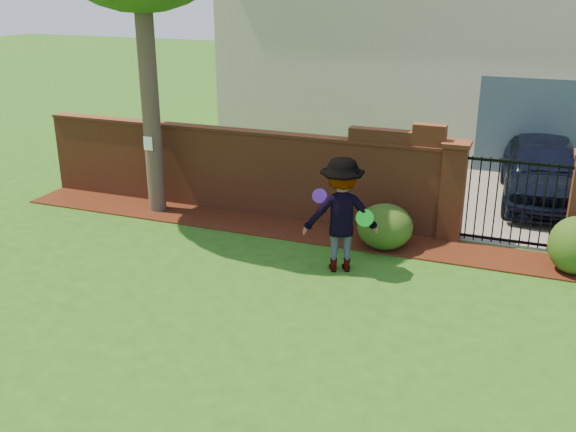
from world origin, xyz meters
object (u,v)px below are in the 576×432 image
at_px(frisbee_green, 365,218).
at_px(car, 544,173).
at_px(frisbee_purple, 320,196).
at_px(man, 341,216).

bearing_deg(frisbee_green, car, 60.57).
relative_size(car, frisbee_purple, 17.35).
xyz_separation_m(car, frisbee_green, (-2.70, -4.79, 0.26)).
bearing_deg(frisbee_green, man, -176.42).
xyz_separation_m(man, frisbee_green, (0.39, 0.02, 0.00)).
bearing_deg(frisbee_purple, car, 55.28).
distance_m(car, man, 5.73).
relative_size(man, frisbee_purple, 8.05).
bearing_deg(car, man, -126.92).
height_order(frisbee_purple, frisbee_green, frisbee_purple).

